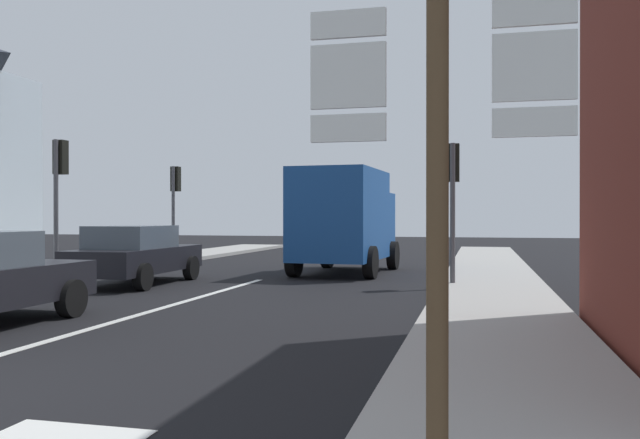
% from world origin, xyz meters
% --- Properties ---
extents(ground_plane, '(80.00, 80.00, 0.00)m').
position_xyz_m(ground_plane, '(0.00, 10.00, 0.00)').
color(ground_plane, black).
extents(sidewalk_right, '(2.42, 44.00, 0.14)m').
position_xyz_m(sidewalk_right, '(5.99, 8.00, 0.07)').
color(sidewalk_right, '#9E9B96').
rests_on(sidewalk_right, ground).
extents(lane_centre_stripe, '(0.16, 12.00, 0.01)m').
position_xyz_m(lane_centre_stripe, '(0.00, 6.00, 0.01)').
color(lane_centre_stripe, silver).
rests_on(lane_centre_stripe, ground).
extents(sedan_far, '(2.05, 4.24, 1.47)m').
position_xyz_m(sedan_far, '(-2.66, 10.21, 0.76)').
color(sedan_far, black).
rests_on(sedan_far, ground).
extents(delivery_truck, '(2.70, 5.10, 3.05)m').
position_xyz_m(delivery_truck, '(1.80, 14.55, 1.65)').
color(delivery_truck, '#19478C').
rests_on(delivery_truck, ground).
extents(route_sign_post, '(1.66, 0.14, 3.20)m').
position_xyz_m(route_sign_post, '(5.45, -0.45, 1.91)').
color(route_sign_post, brown).
rests_on(route_sign_post, ground).
extents(traffic_light_near_right, '(0.30, 0.49, 3.43)m').
position_xyz_m(traffic_light_near_right, '(5.09, 11.25, 2.54)').
color(traffic_light_near_right, '#47474C').
rests_on(traffic_light_near_right, ground).
extents(traffic_light_far_left, '(0.30, 0.49, 3.52)m').
position_xyz_m(traffic_light_far_left, '(-5.09, 17.35, 2.60)').
color(traffic_light_far_left, '#47474C').
rests_on(traffic_light_far_left, ground).
extents(traffic_light_near_left, '(0.30, 0.49, 3.72)m').
position_xyz_m(traffic_light_near_left, '(-5.09, 10.58, 2.75)').
color(traffic_light_near_left, '#47474C').
rests_on(traffic_light_near_left, ground).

